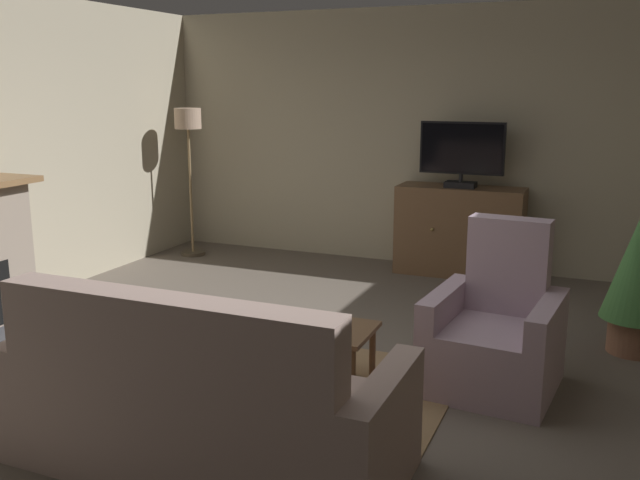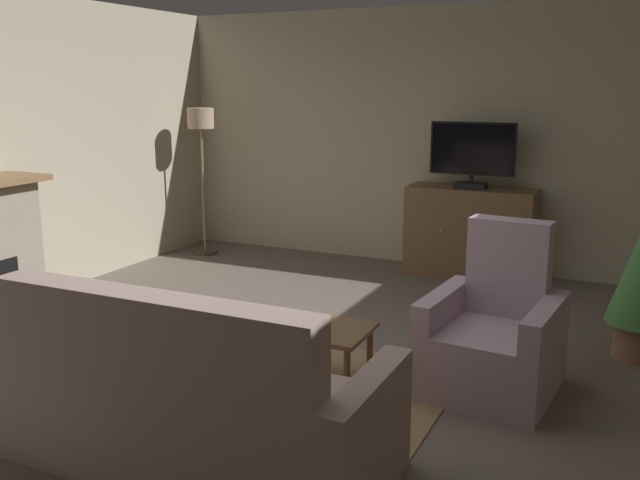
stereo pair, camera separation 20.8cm
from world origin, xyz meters
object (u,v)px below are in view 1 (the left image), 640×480
tv_remote (295,326)px  sofa_floral (200,409)px  cat (87,359)px  tv_cabinet (459,233)px  coffee_table (293,329)px  potted_plant_on_hearth_side (639,272)px  floor_lamp (189,140)px  armchair_in_far_corner (495,337)px  television (462,153)px

tv_remote → sofa_floral: (-0.02, -1.14, -0.09)m
cat → tv_cabinet: bearing=62.5°
tv_remote → cat: (-1.46, -0.34, -0.34)m
coffee_table → potted_plant_on_hearth_side: (2.14, 1.46, 0.26)m
sofa_floral → floor_lamp: bearing=123.4°
armchair_in_far_corner → floor_lamp: bearing=148.7°
coffee_table → floor_lamp: (-2.63, 2.82, 0.99)m
potted_plant_on_hearth_side → tv_remote: bearing=-143.7°
coffee_table → potted_plant_on_hearth_side: bearing=34.4°
sofa_floral → armchair_in_far_corner: 2.07m
television → cat: bearing=-117.9°
floor_lamp → sofa_floral: bearing=-56.6°
television → potted_plant_on_hearth_side: size_ratio=0.76×
television → floor_lamp: size_ratio=0.50×
tv_remote → sofa_floral: size_ratio=0.08×
television → floor_lamp: (-3.08, -0.29, 0.06)m
potted_plant_on_hearth_side → floor_lamp: size_ratio=0.66×
sofa_floral → television: bearing=84.4°
television → tv_remote: (-0.41, -3.19, -0.87)m
sofa_floral → tv_cabinet: bearing=84.4°
cat → floor_lamp: (-1.22, 3.23, 1.28)m
cat → television: bearing=62.1°
cat → sofa_floral: bearing=-29.0°
coffee_table → potted_plant_on_hearth_side: size_ratio=0.97×
tv_cabinet → potted_plant_on_hearth_side: potted_plant_on_hearth_side is taller
television → floor_lamp: 3.10m
floor_lamp → coffee_table: bearing=-47.1°
tv_cabinet → cat: 4.06m
cat → armchair_in_far_corner: bearing=17.9°
sofa_floral → coffee_table: bearing=91.3°
sofa_floral → floor_lamp: floor_lamp is taller
sofa_floral → cat: size_ratio=3.07×
television → tv_remote: size_ratio=5.08×
armchair_in_far_corner → potted_plant_on_hearth_side: potted_plant_on_hearth_side is taller
tv_cabinet → television: (0.00, -0.05, 0.85)m
potted_plant_on_hearth_side → floor_lamp: bearing=164.0°
tv_cabinet → tv_remote: (-0.41, -3.25, -0.02)m
sofa_floral → armchair_in_far_corner: size_ratio=1.90×
cat → coffee_table: bearing=16.2°
coffee_table → armchair_in_far_corner: (1.26, 0.46, -0.02)m
floor_lamp → tv_cabinet: bearing=6.4°
potted_plant_on_hearth_side → floor_lamp: (-4.77, 1.36, 0.74)m
potted_plant_on_hearth_side → cat: 4.05m
tv_remote → potted_plant_on_hearth_side: size_ratio=0.15×
tv_cabinet → coffee_table: bearing=-98.2°
sofa_floral → floor_lamp: (-2.66, 4.03, 1.02)m
potted_plant_on_hearth_side → tv_cabinet: bearing=134.5°
tv_cabinet → television: bearing=-90.0°
floor_lamp → cat: bearing=-69.4°
coffee_table → cat: (-1.41, -0.41, -0.28)m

